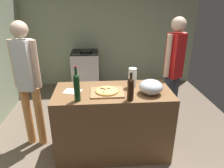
{
  "coord_description": "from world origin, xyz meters",
  "views": [
    {
      "loc": [
        -0.19,
        -1.66,
        1.97
      ],
      "look_at": [
        -0.0,
        0.77,
        0.96
      ],
      "focal_mm": 32.94,
      "sensor_mm": 36.0,
      "label": 1
    }
  ],
  "objects_px": {
    "pizza": "(107,91)",
    "person_in_stripes": "(27,79)",
    "wine_bottle_clear": "(131,88)",
    "stove": "(86,71)",
    "mixing_bowl": "(151,87)",
    "wine_bottle_green": "(77,86)",
    "person_in_red": "(174,68)",
    "paper_towel_roll": "(132,78)"
  },
  "relations": [
    {
      "from": "wine_bottle_green",
      "to": "person_in_stripes",
      "type": "xyz_separation_m",
      "value": [
        -0.68,
        0.48,
        -0.08
      ]
    },
    {
      "from": "person_in_stripes",
      "to": "person_in_red",
      "type": "distance_m",
      "value": 2.08
    },
    {
      "from": "pizza",
      "to": "person_in_red",
      "type": "bearing_deg",
      "value": 29.99
    },
    {
      "from": "wine_bottle_green",
      "to": "person_in_red",
      "type": "relative_size",
      "value": 0.23
    },
    {
      "from": "wine_bottle_clear",
      "to": "person_in_red",
      "type": "height_order",
      "value": "person_in_red"
    },
    {
      "from": "stove",
      "to": "mixing_bowl",
      "type": "bearing_deg",
      "value": -68.26
    },
    {
      "from": "wine_bottle_green",
      "to": "stove",
      "type": "xyz_separation_m",
      "value": [
        -0.04,
        2.38,
        -0.63
      ]
    },
    {
      "from": "mixing_bowl",
      "to": "person_in_stripes",
      "type": "distance_m",
      "value": 1.59
    },
    {
      "from": "wine_bottle_green",
      "to": "person_in_stripes",
      "type": "bearing_deg",
      "value": 144.72
    },
    {
      "from": "wine_bottle_clear",
      "to": "stove",
      "type": "height_order",
      "value": "wine_bottle_clear"
    },
    {
      "from": "pizza",
      "to": "person_in_stripes",
      "type": "distance_m",
      "value": 1.07
    },
    {
      "from": "wine_bottle_green",
      "to": "person_in_red",
      "type": "bearing_deg",
      "value": 29.41
    },
    {
      "from": "paper_towel_roll",
      "to": "wine_bottle_green",
      "type": "bearing_deg",
      "value": -153.0
    },
    {
      "from": "mixing_bowl",
      "to": "person_in_stripes",
      "type": "relative_size",
      "value": 0.16
    },
    {
      "from": "person_in_red",
      "to": "wine_bottle_clear",
      "type": "bearing_deg",
      "value": -134.19
    },
    {
      "from": "wine_bottle_clear",
      "to": "person_in_red",
      "type": "distance_m",
      "value": 1.12
    },
    {
      "from": "person_in_stripes",
      "to": "person_in_red",
      "type": "bearing_deg",
      "value": 8.05
    },
    {
      "from": "wine_bottle_green",
      "to": "wine_bottle_clear",
      "type": "distance_m",
      "value": 0.59
    },
    {
      "from": "pizza",
      "to": "person_in_stripes",
      "type": "height_order",
      "value": "person_in_stripes"
    },
    {
      "from": "paper_towel_roll",
      "to": "wine_bottle_clear",
      "type": "height_order",
      "value": "wine_bottle_clear"
    },
    {
      "from": "pizza",
      "to": "wine_bottle_clear",
      "type": "xyz_separation_m",
      "value": [
        0.25,
        -0.21,
        0.12
      ]
    },
    {
      "from": "stove",
      "to": "person_in_red",
      "type": "height_order",
      "value": "person_in_red"
    },
    {
      "from": "wine_bottle_green",
      "to": "person_in_stripes",
      "type": "relative_size",
      "value": 0.23
    },
    {
      "from": "pizza",
      "to": "person_in_stripes",
      "type": "bearing_deg",
      "value": 163.32
    },
    {
      "from": "mixing_bowl",
      "to": "person_in_red",
      "type": "relative_size",
      "value": 0.16
    },
    {
      "from": "wine_bottle_green",
      "to": "person_in_stripes",
      "type": "distance_m",
      "value": 0.84
    },
    {
      "from": "wine_bottle_clear",
      "to": "person_in_stripes",
      "type": "relative_size",
      "value": 0.19
    },
    {
      "from": "person_in_red",
      "to": "person_in_stripes",
      "type": "bearing_deg",
      "value": -171.95
    },
    {
      "from": "mixing_bowl",
      "to": "wine_bottle_clear",
      "type": "xyz_separation_m",
      "value": [
        -0.27,
        -0.15,
        0.06
      ]
    },
    {
      "from": "pizza",
      "to": "mixing_bowl",
      "type": "height_order",
      "value": "mixing_bowl"
    },
    {
      "from": "person_in_stripes",
      "to": "pizza",
      "type": "bearing_deg",
      "value": -16.68
    },
    {
      "from": "mixing_bowl",
      "to": "pizza",
      "type": "bearing_deg",
      "value": 174.11
    },
    {
      "from": "pizza",
      "to": "stove",
      "type": "bearing_deg",
      "value": 99.64
    },
    {
      "from": "stove",
      "to": "wine_bottle_green",
      "type": "bearing_deg",
      "value": -89.15
    },
    {
      "from": "wine_bottle_green",
      "to": "wine_bottle_clear",
      "type": "bearing_deg",
      "value": -2.91
    },
    {
      "from": "mixing_bowl",
      "to": "wine_bottle_green",
      "type": "distance_m",
      "value": 0.88
    },
    {
      "from": "pizza",
      "to": "person_in_red",
      "type": "distance_m",
      "value": 1.2
    },
    {
      "from": "pizza",
      "to": "stove",
      "type": "height_order",
      "value": "pizza"
    },
    {
      "from": "wine_bottle_green",
      "to": "person_in_red",
      "type": "xyz_separation_m",
      "value": [
        1.37,
        0.77,
        -0.07
      ]
    },
    {
      "from": "wine_bottle_clear",
      "to": "paper_towel_roll",
      "type": "bearing_deg",
      "value": 77.23
    },
    {
      "from": "mixing_bowl",
      "to": "paper_towel_roll",
      "type": "bearing_deg",
      "value": 130.39
    },
    {
      "from": "paper_towel_roll",
      "to": "person_in_stripes",
      "type": "height_order",
      "value": "person_in_stripes"
    }
  ]
}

